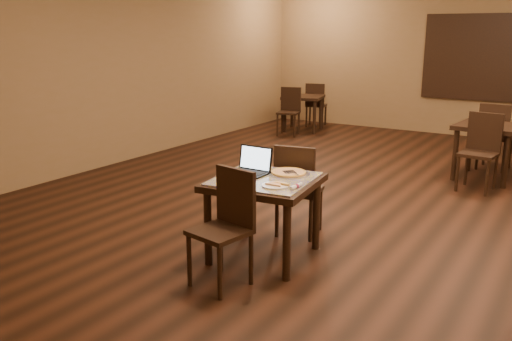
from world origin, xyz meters
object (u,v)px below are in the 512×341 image
Objects in this scene: chair_main_far at (297,185)px; other_table_a at (489,134)px; other_table_b at (303,102)px; other_table_b_chair_far at (316,102)px; other_table_b_chair_near at (289,108)px; pizza_pan at (289,174)px; other_table_a_chair_far at (495,133)px; chair_main_near at (227,220)px; tiled_table at (264,189)px; other_table_a_chair_near at (481,147)px; laptop at (252,166)px.

other_table_a is (1.24, 3.39, 0.11)m from chair_main_far.
other_table_b_chair_far is at bearing 73.72° from other_table_b.
pizza_pan is at bearing -75.70° from other_table_b_chair_near.
other_table_b_chair_near reaches higher than other_table_b.
other_table_a_chair_far is at bearing 138.79° from other_table_b_chair_far.
chair_main_near is 1.02× the size of other_table_b_chair_far.
tiled_table is 0.63m from chair_main_near.
laptop is at bearing -108.15° from other_table_a_chair_near.
laptop is (-0.20, 0.11, 0.17)m from tiled_table.
chair_main_near reaches higher than chair_main_far.
tiled_table is 1.06× the size of chair_main_far.
tiled_table is 1.08× the size of other_table_b_chair_near.
other_table_b_chair_near is (-0.02, -0.56, -0.07)m from other_table_b.
chair_main_near reaches higher than other_table_a.
other_table_a_chair_near is at bearing -47.72° from other_table_b.
laptop reaches higher than tiled_table.
other_table_a is 0.90× the size of other_table_a_chair_near.
chair_main_far is 6.08m from other_table_b.
chair_main_far is 6.58m from other_table_b_chair_far.
other_table_a_chair_far is 1.07× the size of other_table_b_chair_near.
laptop is at bearing 77.87° from other_table_a_chair_far.
other_table_a_chair_far reaches higher than other_table_a.
other_table_a_chair_near is at bearing 126.92° from other_table_b_chair_far.
laptop is 6.46m from other_table_b.
tiled_table is 4.20m from other_table_a.
other_table_b is at bearing 113.80° from laptop.
chair_main_near is 1.23m from chair_main_far.
other_table_b_chair_far is at bearing 146.84° from other_table_a_chair_near.
chair_main_near is 1.01× the size of chair_main_far.
chair_main_near reaches higher than other_table_b.
chair_main_far reaches higher than other_table_b.
chair_main_far is 5.60m from other_table_b_chair_near.
laptop is 0.37× the size of other_table_b_chair_near.
other_table_a is at bearing -120.23° from chair_main_far.
other_table_b is 1.00× the size of other_table_b_chair_far.
other_table_b is (-2.73, 5.44, 0.07)m from chair_main_far.
laptop reaches higher than chair_main_near.
other_table_b_chair_far is at bearing 105.22° from tiled_table.
other_table_a_chair_near is (1.27, 3.42, -0.09)m from tiled_table.
other_table_b_chair_far is at bearing 120.76° from chair_main_near.
laptop is at bearing -81.28° from other_table_b.
laptop reaches higher than other_table_b_chair_near.
chair_main_far is at bearing -104.38° from other_table_a.
pizza_pan is (0.12, 0.24, 0.11)m from tiled_table.
other_table_a_chair_near is at bearing -83.40° from other_table_a.
other_table_a_chair_near is at bearing 67.01° from laptop.
pizza_pan is (0.11, -0.38, 0.22)m from chair_main_far.
other_table_a_chair_near is 1.07× the size of other_table_b_chair_near.
other_table_a reaches higher than tiled_table.
laptop is at bearing -104.74° from other_table_a.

